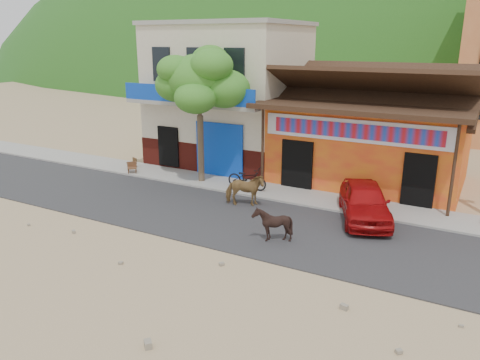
% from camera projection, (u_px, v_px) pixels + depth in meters
% --- Properties ---
extents(ground, '(120.00, 120.00, 0.00)m').
position_uv_depth(ground, '(223.00, 252.00, 14.53)').
color(ground, '#9E825B').
rests_on(ground, ground).
extents(road, '(60.00, 5.00, 0.04)m').
position_uv_depth(road, '(259.00, 225.00, 16.62)').
color(road, '#28282B').
rests_on(road, ground).
extents(sidewalk, '(60.00, 2.00, 0.12)m').
position_uv_depth(sidewalk, '(296.00, 196.00, 19.55)').
color(sidewalk, gray).
rests_on(sidewalk, ground).
extents(dance_club, '(8.00, 6.00, 3.60)m').
position_uv_depth(dance_club, '(371.00, 142.00, 21.48)').
color(dance_club, orange).
rests_on(dance_club, ground).
extents(cafe_building, '(7.00, 6.00, 7.00)m').
position_uv_depth(cafe_building, '(230.00, 96.00, 24.45)').
color(cafe_building, beige).
rests_on(cafe_building, ground).
extents(hillside, '(100.00, 40.00, 24.00)m').
position_uv_depth(hillside, '(462.00, 0.00, 69.81)').
color(hillside, '#194C14').
rests_on(hillside, ground).
extents(tree, '(3.00, 3.00, 6.00)m').
position_uv_depth(tree, '(200.00, 116.00, 20.62)').
color(tree, '#2D721E').
rests_on(tree, sidewalk).
extents(cow_tan, '(1.68, 1.26, 1.29)m').
position_uv_depth(cow_tan, '(245.00, 190.00, 18.30)').
color(cow_tan, olive).
rests_on(cow_tan, road).
extents(cow_dark, '(1.24, 1.15, 1.15)m').
position_uv_depth(cow_dark, '(272.00, 224.00, 15.10)').
color(cow_dark, black).
rests_on(cow_dark, road).
extents(red_car, '(2.99, 4.32, 1.36)m').
position_uv_depth(red_car, '(365.00, 201.00, 16.91)').
color(red_car, '#A20B0D').
rests_on(red_car, road).
extents(scooter, '(1.84, 0.66, 0.96)m').
position_uv_depth(scooter, '(247.00, 178.00, 20.15)').
color(scooter, black).
rests_on(scooter, sidewalk).
extents(cafe_chair_left, '(0.54, 0.54, 0.87)m').
position_uv_depth(cafe_chair_left, '(131.00, 159.00, 23.61)').
color(cafe_chair_left, '#4B2A19').
rests_on(cafe_chair_left, sidewalk).
extents(cafe_chair_right, '(0.62, 0.62, 0.95)m').
position_uv_depth(cafe_chair_right, '(132.00, 163.00, 22.63)').
color(cafe_chair_right, '#53361B').
rests_on(cafe_chair_right, sidewalk).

